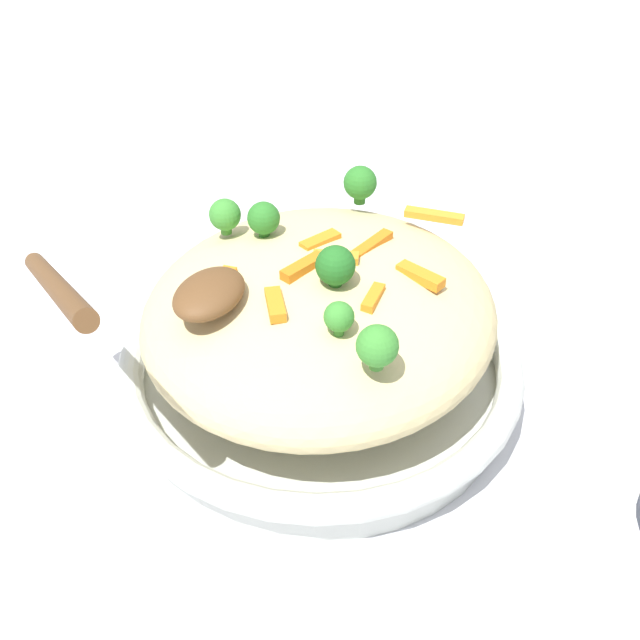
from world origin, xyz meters
name	(u,v)px	position (x,y,z in m)	size (l,w,h in m)	color
ground_plane	(320,394)	(0.00, 0.00, 0.00)	(2.40, 2.40, 0.00)	silver
serving_bowl	(320,370)	(0.00, 0.00, 0.02)	(0.29, 0.29, 0.04)	silver
pasta_mound	(320,312)	(0.00, 0.00, 0.08)	(0.25, 0.24, 0.08)	#DBC689
carrot_piece_0	(275,305)	(0.05, -0.01, 0.11)	(0.03, 0.01, 0.01)	orange
carrot_piece_1	(434,216)	(-0.10, 0.05, 0.11)	(0.04, 0.01, 0.01)	orange
carrot_piece_2	(303,267)	(0.01, -0.01, 0.12)	(0.03, 0.01, 0.01)	orange
carrot_piece_3	(222,283)	(0.04, -0.05, 0.11)	(0.03, 0.01, 0.01)	orange
carrot_piece_4	(336,258)	(-0.01, 0.01, 0.12)	(0.03, 0.01, 0.01)	orange
carrot_piece_5	(320,241)	(-0.03, -0.01, 0.11)	(0.03, 0.01, 0.01)	orange
carrot_piece_6	(373,298)	(0.02, 0.04, 0.11)	(0.03, 0.01, 0.01)	orange
carrot_piece_7	(370,246)	(-0.04, 0.02, 0.11)	(0.04, 0.01, 0.01)	orange
carrot_piece_8	(420,276)	(-0.02, 0.06, 0.11)	(0.03, 0.01, 0.01)	orange
broccoli_floret_0	(339,317)	(0.05, 0.04, 0.12)	(0.02, 0.02, 0.02)	#377928
broccoli_floret_1	(264,219)	(-0.02, -0.05, 0.12)	(0.02, 0.02, 0.03)	#296820
broccoli_floret_2	(225,215)	(-0.02, -0.08, 0.12)	(0.02, 0.02, 0.03)	#377928
broccoli_floret_3	(335,266)	(0.02, 0.02, 0.13)	(0.03, 0.03, 0.03)	#205B1C
broccoli_floret_4	(360,183)	(-0.10, -0.01, 0.12)	(0.02, 0.02, 0.03)	#296820
broccoli_floret_5	(377,346)	(0.07, 0.07, 0.12)	(0.02, 0.02, 0.03)	#377928
serving_spoon	(152,291)	(0.09, -0.07, 0.13)	(0.16, 0.15, 0.08)	brown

